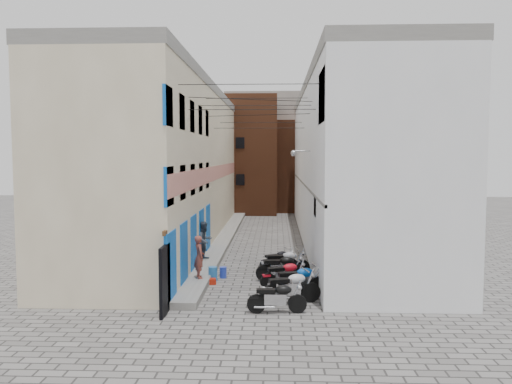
# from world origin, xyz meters

# --- Properties ---
(ground) EXTENTS (90.00, 90.00, 0.00)m
(ground) POSITION_xyz_m (0.00, 0.00, 0.00)
(ground) COLOR #5E5B59
(ground) RESTS_ON ground
(plinth) EXTENTS (0.90, 26.00, 0.25)m
(plinth) POSITION_xyz_m (-2.05, 13.00, 0.12)
(plinth) COLOR slate
(plinth) RESTS_ON ground
(building_left) EXTENTS (5.10, 27.00, 9.00)m
(building_left) POSITION_xyz_m (-4.98, 12.95, 4.50)
(building_left) COLOR #C3B493
(building_left) RESTS_ON ground
(building_right) EXTENTS (5.94, 26.00, 9.00)m
(building_right) POSITION_xyz_m (5.00, 13.00, 4.51)
(building_right) COLOR white
(building_right) RESTS_ON ground
(building_far_brick_left) EXTENTS (6.00, 6.00, 10.00)m
(building_far_brick_left) POSITION_xyz_m (-2.00, 28.00, 5.00)
(building_far_brick_left) COLOR brown
(building_far_brick_left) RESTS_ON ground
(building_far_brick_right) EXTENTS (5.00, 6.00, 8.00)m
(building_far_brick_right) POSITION_xyz_m (3.00, 30.00, 4.00)
(building_far_brick_right) COLOR brown
(building_far_brick_right) RESTS_ON ground
(building_far_concrete) EXTENTS (8.00, 5.00, 11.00)m
(building_far_concrete) POSITION_xyz_m (0.00, 34.00, 5.50)
(building_far_concrete) COLOR slate
(building_far_concrete) RESTS_ON ground
(far_shopfront) EXTENTS (2.00, 0.30, 2.40)m
(far_shopfront) POSITION_xyz_m (0.00, 25.20, 1.20)
(far_shopfront) COLOR black
(far_shopfront) RESTS_ON ground
(overhead_wires) EXTENTS (5.80, 13.02, 1.32)m
(overhead_wires) POSITION_xyz_m (0.00, 7.64, 7.12)
(overhead_wires) COLOR black
(overhead_wires) RESTS_ON ground
(motorcycle_a) EXTENTS (1.93, 0.67, 1.10)m
(motorcycle_a) POSITION_xyz_m (1.00, -0.14, 0.55)
(motorcycle_a) COLOR black
(motorcycle_a) RESTS_ON ground
(motorcycle_b) EXTENTS (2.25, 1.28, 1.24)m
(motorcycle_b) POSITION_xyz_m (1.46, 0.88, 0.62)
(motorcycle_b) COLOR silver
(motorcycle_b) RESTS_ON ground
(motorcycle_c) EXTENTS (2.24, 1.17, 1.24)m
(motorcycle_c) POSITION_xyz_m (1.78, 1.81, 0.62)
(motorcycle_c) COLOR #0C51B7
(motorcycle_c) RESTS_ON ground
(motorcycle_d) EXTENTS (2.05, 1.26, 1.13)m
(motorcycle_d) POSITION_xyz_m (1.31, 2.88, 0.57)
(motorcycle_d) COLOR red
(motorcycle_d) RESTS_ON ground
(motorcycle_e) EXTENTS (2.10, 0.82, 1.19)m
(motorcycle_e) POSITION_xyz_m (1.19, 3.94, 0.60)
(motorcycle_e) COLOR black
(motorcycle_e) RESTS_ON ground
(motorcycle_f) EXTENTS (2.24, 1.05, 1.24)m
(motorcycle_f) POSITION_xyz_m (1.32, 4.73, 0.62)
(motorcycle_f) COLOR #ABABAF
(motorcycle_f) RESTS_ON ground
(motorcycle_g) EXTENTS (1.84, 1.35, 1.03)m
(motorcycle_g) POSITION_xyz_m (1.06, 5.68, 0.52)
(motorcycle_g) COLOR black
(motorcycle_g) RESTS_ON ground
(person_a) EXTENTS (0.60, 0.71, 1.66)m
(person_a) POSITION_xyz_m (-2.01, 3.30, 1.08)
(person_a) COLOR brown
(person_a) RESTS_ON plinth
(person_b) EXTENTS (1.04, 1.07, 1.74)m
(person_b) POSITION_xyz_m (-2.30, 6.77, 1.12)
(person_b) COLOR #313C4A
(person_b) RESTS_ON plinth
(water_jug_near) EXTENTS (0.43, 0.43, 0.56)m
(water_jug_near) POSITION_xyz_m (-1.55, 3.83, 0.28)
(water_jug_near) COLOR #256DB9
(water_jug_near) RESTS_ON ground
(water_jug_far) EXTENTS (0.29, 0.29, 0.45)m
(water_jug_far) POSITION_xyz_m (-1.19, 4.33, 0.23)
(water_jug_far) COLOR #253CBA
(water_jug_far) RESTS_ON ground
(red_crate) EXTENTS (0.41, 0.35, 0.22)m
(red_crate) POSITION_xyz_m (-1.55, 3.30, 0.11)
(red_crate) COLOR #B31F0C
(red_crate) RESTS_ON ground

